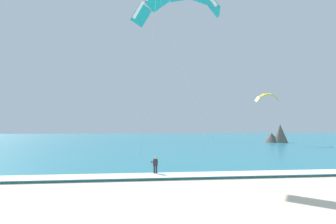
{
  "coord_description": "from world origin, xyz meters",
  "views": [
    {
      "loc": [
        -4.84,
        -9.2,
        4.34
      ],
      "look_at": [
        -1.5,
        17.93,
        5.54
      ],
      "focal_mm": 31.41,
      "sensor_mm": 36.0,
      "label": 1
    }
  ],
  "objects_px": {
    "surfboard": "(155,176)",
    "kite_distant": "(268,97)",
    "kitesurfer": "(155,165)",
    "kite_primary": "(176,2)"
  },
  "relations": [
    {
      "from": "kite_distant",
      "to": "surfboard",
      "type": "bearing_deg",
      "value": -127.54
    },
    {
      "from": "kitesurfer",
      "to": "kite_primary",
      "type": "xyz_separation_m",
      "value": [
        2.5,
        4.71,
        16.22
      ]
    },
    {
      "from": "kitesurfer",
      "to": "kite_distant",
      "type": "relative_size",
      "value": 0.3
    },
    {
      "from": "kite_primary",
      "to": "kite_distant",
      "type": "bearing_deg",
      "value": 51.16
    },
    {
      "from": "kite_distant",
      "to": "kitesurfer",
      "type": "bearing_deg",
      "value": -127.56
    },
    {
      "from": "kite_primary",
      "to": "kite_distant",
      "type": "relative_size",
      "value": 3.12
    },
    {
      "from": "kitesurfer",
      "to": "surfboard",
      "type": "bearing_deg",
      "value": -68.95
    },
    {
      "from": "surfboard",
      "to": "kitesurfer",
      "type": "relative_size",
      "value": 0.87
    },
    {
      "from": "surfboard",
      "to": "kite_distant",
      "type": "height_order",
      "value": "kite_distant"
    },
    {
      "from": "kitesurfer",
      "to": "kite_distant",
      "type": "height_order",
      "value": "kite_distant"
    }
  ]
}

